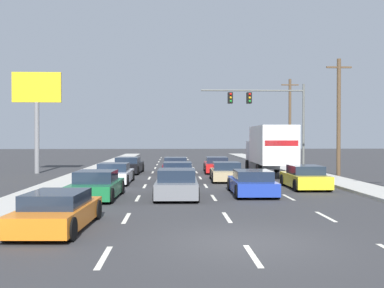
% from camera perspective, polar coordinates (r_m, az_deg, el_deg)
% --- Properties ---
extents(ground_plane, '(140.00, 140.00, 0.00)m').
position_cam_1_polar(ground_plane, '(36.84, 0.45, -3.39)').
color(ground_plane, '#333335').
extents(sidewalk_right, '(2.26, 80.00, 0.14)m').
position_cam_1_polar(sidewalk_right, '(33.31, 14.94, -3.75)').
color(sidewalk_right, '#B2AFA8').
rests_on(sidewalk_right, ground_plane).
extents(sidewalk_left, '(2.26, 80.00, 0.14)m').
position_cam_1_polar(sidewalk_left, '(32.41, -13.55, -3.87)').
color(sidewalk_left, '#B2AFA8').
rests_on(sidewalk_left, ground_plane).
extents(lane_markings, '(6.94, 57.00, 0.01)m').
position_cam_1_polar(lane_markings, '(33.00, 0.78, -3.88)').
color(lane_markings, silver).
rests_on(lane_markings, ground_plane).
extents(car_black, '(2.16, 4.47, 1.23)m').
position_cam_1_polar(car_black, '(34.67, -7.99, -2.72)').
color(car_black, black).
rests_on(car_black, ground_plane).
extents(car_white, '(2.04, 4.39, 1.21)m').
position_cam_1_polar(car_white, '(27.23, -9.70, -3.74)').
color(car_white, white).
rests_on(car_white, ground_plane).
extents(car_green, '(2.09, 4.28, 1.25)m').
position_cam_1_polar(car_green, '(20.69, -11.87, -5.15)').
color(car_green, '#196B38').
rests_on(car_green, ground_plane).
extents(car_orange, '(2.06, 4.38, 1.12)m').
position_cam_1_polar(car_orange, '(14.19, -16.56, -8.08)').
color(car_orange, orange).
rests_on(car_orange, ground_plane).
extents(car_maroon, '(2.00, 4.05, 1.21)m').
position_cam_1_polar(car_maroon, '(34.53, -2.08, -2.73)').
color(car_maroon, maroon).
rests_on(car_maroon, ground_plane).
extents(car_navy, '(2.04, 4.17, 1.24)m').
position_cam_1_polar(car_navy, '(27.23, -1.82, -3.68)').
color(car_navy, '#141E4C').
rests_on(car_navy, ground_plane).
extents(car_gray, '(2.01, 4.21, 1.31)m').
position_cam_1_polar(car_gray, '(20.49, -1.94, -5.11)').
color(car_gray, slate).
rests_on(car_gray, ground_plane).
extents(car_red, '(2.03, 4.65, 1.22)m').
position_cam_1_polar(car_red, '(35.06, 3.09, -2.68)').
color(car_red, red).
rests_on(car_red, ground_plane).
extents(car_tan, '(2.09, 4.12, 1.18)m').
position_cam_1_polar(car_tan, '(28.46, 4.34, -3.56)').
color(car_tan, tan).
rests_on(car_tan, ground_plane).
extents(car_blue, '(2.04, 4.36, 1.18)m').
position_cam_1_polar(car_blue, '(21.80, 7.53, -4.89)').
color(car_blue, '#1E389E').
rests_on(car_blue, ground_plane).
extents(box_truck, '(2.73, 8.27, 3.50)m').
position_cam_1_polar(box_truck, '(32.59, 9.73, -0.46)').
color(box_truck, white).
rests_on(box_truck, ground_plane).
extents(car_yellow, '(1.93, 4.02, 1.23)m').
position_cam_1_polar(car_yellow, '(24.96, 13.97, -4.12)').
color(car_yellow, yellow).
rests_on(car_yellow, ground_plane).
extents(traffic_signal_mast, '(9.02, 0.69, 7.34)m').
position_cam_1_polar(traffic_signal_mast, '(39.86, 8.78, 4.80)').
color(traffic_signal_mast, '#595B56').
rests_on(traffic_signal_mast, ground_plane).
extents(utility_pole_mid, '(1.80, 0.28, 8.27)m').
position_cam_1_polar(utility_pole_mid, '(33.81, 17.91, 3.43)').
color(utility_pole_mid, brown).
rests_on(utility_pole_mid, ground_plane).
extents(utility_pole_far, '(1.80, 0.28, 8.76)m').
position_cam_1_polar(utility_pole_far, '(48.35, 12.16, 2.96)').
color(utility_pole_far, brown).
rests_on(utility_pole_far, ground_plane).
extents(roadside_billboard, '(3.64, 0.36, 7.62)m').
position_cam_1_polar(roadside_billboard, '(36.27, -18.88, 4.97)').
color(roadside_billboard, slate).
rests_on(roadside_billboard, ground_plane).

